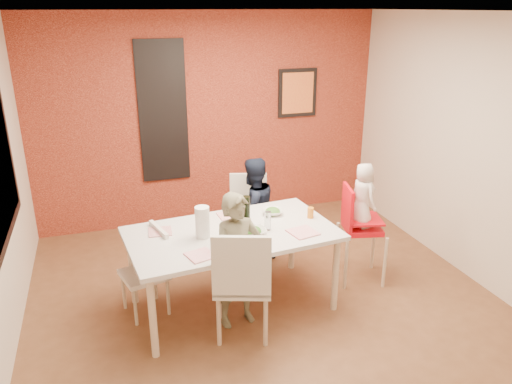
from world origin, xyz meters
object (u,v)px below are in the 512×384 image
object	(u,v)px
chair_near	(242,279)
wine_bottle	(246,212)
chair_far	(248,210)
child_near	(238,261)
dining_table	(232,238)
chair_left	(151,266)
child_far	(253,211)
toddler	(363,195)
paper_towel_roll	(202,222)
high_chair	(358,225)

from	to	relation	value
chair_near	wine_bottle	world-z (taller)	wine_bottle
chair_far	child_near	world-z (taller)	child_near
dining_table	chair_left	bearing A→B (deg)	166.68
child_far	chair_far	bearing A→B (deg)	-115.79
toddler	paper_towel_roll	bearing A→B (deg)	87.10
child_far	paper_towel_roll	xyz separation A→B (m)	(-0.74, -0.87, 0.33)
chair_far	child_far	bearing A→B (deg)	-79.19
chair_left	child_near	size ratio (longest dim) A/B	0.67
chair_left	paper_towel_roll	size ratio (longest dim) A/B	2.89
child_far	paper_towel_roll	bearing A→B (deg)	29.21
chair_near	toddler	size ratio (longest dim) A/B	1.55
child_far	paper_towel_roll	world-z (taller)	child_far
chair_far	paper_towel_roll	xyz separation A→B (m)	(-0.77, -1.11, 0.42)
child_far	toddler	bearing A→B (deg)	121.15
chair_near	chair_left	bearing A→B (deg)	-26.17
child_far	wine_bottle	size ratio (longest dim) A/B	4.02
wine_bottle	dining_table	bearing A→B (deg)	-155.61
chair_left	toddler	size ratio (longest dim) A/B	1.25
dining_table	chair_near	size ratio (longest dim) A/B	1.91
high_chair	child_far	xyz separation A→B (m)	(-0.91, 0.73, -0.02)
chair_near	child_far	size ratio (longest dim) A/B	0.86
dining_table	chair_near	world-z (taller)	chair_near
chair_far	toddler	distance (m)	1.41
child_near	paper_towel_roll	bearing A→B (deg)	127.13
chair_left	dining_table	bearing A→B (deg)	61.96
chair_far	child_near	xyz separation A→B (m)	(-0.51, -1.35, 0.11)
toddler	paper_towel_roll	xyz separation A→B (m)	(-1.68, -0.12, -0.01)
chair_far	child_far	distance (m)	0.26
dining_table	toddler	world-z (taller)	toddler
chair_far	child_near	bearing A→B (deg)	-94.52
child_far	toddler	size ratio (longest dim) A/B	1.80
toddler	wine_bottle	world-z (taller)	toddler
dining_table	wine_bottle	world-z (taller)	wine_bottle
child_far	wine_bottle	xyz separation A→B (m)	(-0.31, -0.77, 0.33)
chair_near	toddler	xyz separation A→B (m)	(1.45, 0.61, 0.37)
high_chair	toddler	size ratio (longest dim) A/B	1.54
high_chair	paper_towel_roll	size ratio (longest dim) A/B	3.59
paper_towel_roll	toddler	bearing A→B (deg)	4.23
dining_table	wine_bottle	xyz separation A→B (m)	(0.16, 0.07, 0.22)
child_far	toddler	distance (m)	1.24
chair_near	wine_bottle	bearing A→B (deg)	-90.90
chair_left	toddler	distance (m)	2.20
chair_far	wine_bottle	world-z (taller)	wine_bottle
child_near	paper_towel_roll	world-z (taller)	child_near
chair_left	high_chair	bearing A→B (deg)	73.42
dining_table	child_far	distance (m)	0.97
chair_far	high_chair	distance (m)	1.32
chair_left	child_far	world-z (taller)	child_far
child_near	paper_towel_roll	distance (m)	0.46
child_near	wine_bottle	bearing A→B (deg)	51.72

